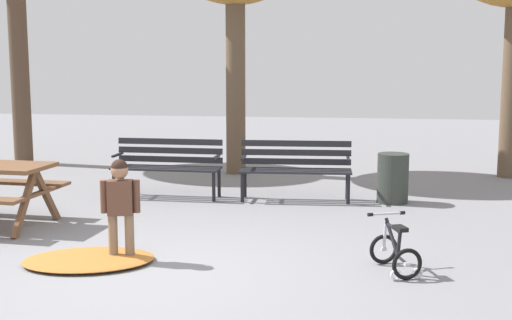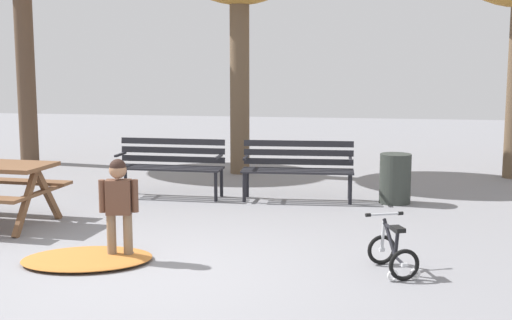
{
  "view_description": "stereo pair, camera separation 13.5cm",
  "coord_description": "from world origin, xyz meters",
  "px_view_note": "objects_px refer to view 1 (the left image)",
  "views": [
    {
      "loc": [
        1.98,
        -6.02,
        2.02
      ],
      "look_at": [
        0.79,
        1.85,
        0.85
      ],
      "focal_mm": 48.09,
      "sensor_mm": 36.0,
      "label": 1
    },
    {
      "loc": [
        2.11,
        -6.0,
        2.02
      ],
      "look_at": [
        0.79,
        1.85,
        0.85
      ],
      "focal_mm": 48.09,
      "sensor_mm": 36.0,
      "label": 2
    }
  ],
  "objects_px": {
    "park_bench_far_left": "(168,163)",
    "trash_bin": "(393,178)",
    "child_standing": "(120,202)",
    "kids_bicycle": "(395,251)",
    "park_bench_left": "(296,165)"
  },
  "relations": [
    {
      "from": "trash_bin",
      "to": "park_bench_left",
      "type": "bearing_deg",
      "value": -179.87
    },
    {
      "from": "park_bench_far_left",
      "to": "park_bench_left",
      "type": "relative_size",
      "value": 0.99
    },
    {
      "from": "child_standing",
      "to": "kids_bicycle",
      "type": "distance_m",
      "value": 2.75
    },
    {
      "from": "trash_bin",
      "to": "child_standing",
      "type": "bearing_deg",
      "value": -130.68
    },
    {
      "from": "park_bench_far_left",
      "to": "kids_bicycle",
      "type": "distance_m",
      "value": 4.52
    },
    {
      "from": "park_bench_left",
      "to": "kids_bicycle",
      "type": "distance_m",
      "value": 3.52
    },
    {
      "from": "park_bench_far_left",
      "to": "child_standing",
      "type": "xyz_separation_m",
      "value": [
        0.43,
        -3.26,
        0.1
      ]
    },
    {
      "from": "child_standing",
      "to": "trash_bin",
      "type": "bearing_deg",
      "value": 49.32
    },
    {
      "from": "child_standing",
      "to": "kids_bicycle",
      "type": "relative_size",
      "value": 1.64
    },
    {
      "from": "park_bench_far_left",
      "to": "child_standing",
      "type": "distance_m",
      "value": 3.29
    },
    {
      "from": "park_bench_far_left",
      "to": "trash_bin",
      "type": "xyz_separation_m",
      "value": [
        3.28,
        0.05,
        -0.16
      ]
    },
    {
      "from": "kids_bicycle",
      "to": "trash_bin",
      "type": "bearing_deg",
      "value": 87.85
    },
    {
      "from": "park_bench_far_left",
      "to": "trash_bin",
      "type": "height_order",
      "value": "park_bench_far_left"
    },
    {
      "from": "child_standing",
      "to": "kids_bicycle",
      "type": "height_order",
      "value": "child_standing"
    },
    {
      "from": "park_bench_far_left",
      "to": "trash_bin",
      "type": "relative_size",
      "value": 2.28
    }
  ]
}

